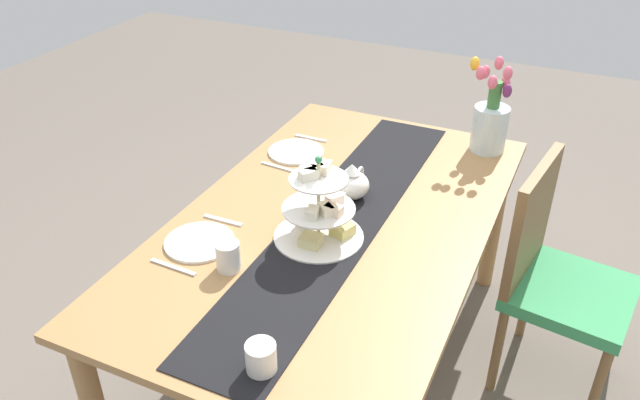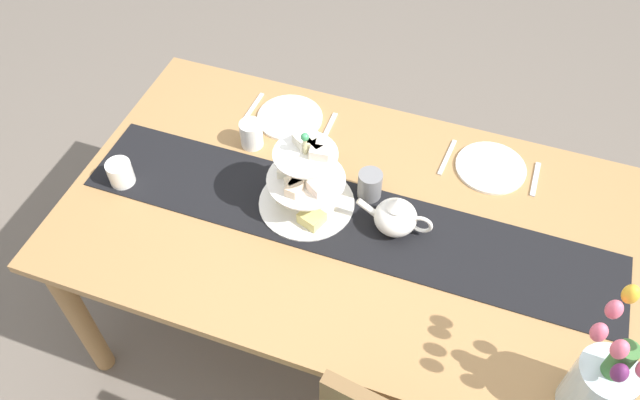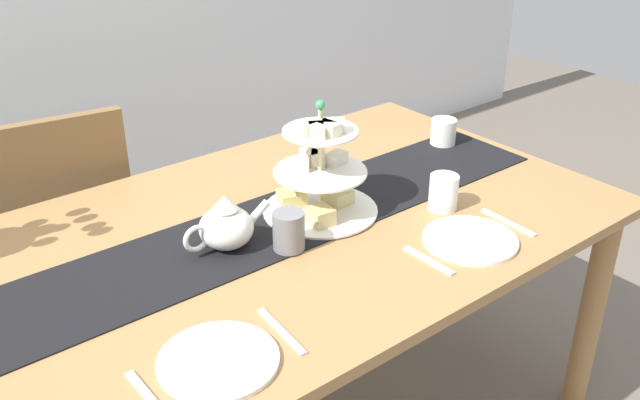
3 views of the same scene
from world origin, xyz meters
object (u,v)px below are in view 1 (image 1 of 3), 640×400
(dinner_plate_left, at_px, (296,152))
(fork_left, at_px, (311,138))
(teapot, at_px, (352,184))
(knife_right, at_px, (173,267))
(dinner_plate_right, at_px, (199,242))
(cream_jug, at_px, (261,358))
(knife_left, at_px, (280,167))
(fork_right, at_px, (223,220))
(chair_left, at_px, (555,272))
(tiered_cake_stand, at_px, (319,212))
(dining_table, at_px, (335,239))
(mug_grey, at_px, (314,194))
(tulip_vase, at_px, (490,121))
(mug_white_text, at_px, (228,256))

(dinner_plate_left, bearing_deg, fork_left, 180.00)
(teapot, xyz_separation_m, knife_right, (0.62, -0.34, -0.06))
(fork_left, bearing_deg, dinner_plate_right, 0.00)
(dinner_plate_left, bearing_deg, cream_jug, 22.44)
(dinner_plate_left, relative_size, knife_left, 1.35)
(knife_left, bearing_deg, knife_right, 0.00)
(dinner_plate_right, relative_size, fork_right, 1.53)
(chair_left, bearing_deg, tiered_cake_stand, -58.55)
(dining_table, xyz_separation_m, fork_left, (-0.53, -0.34, 0.09))
(dining_table, height_order, fork_right, fork_right)
(dining_table, distance_m, chair_left, 0.82)
(tiered_cake_stand, relative_size, dinner_plate_right, 1.32)
(dinner_plate_right, height_order, mug_grey, mug_grey)
(dinner_plate_right, relative_size, mug_grey, 2.42)
(tulip_vase, distance_m, knife_left, 0.88)
(tulip_vase, xyz_separation_m, cream_jug, (1.47, -0.25, -0.09))
(fork_left, bearing_deg, fork_right, 0.00)
(chair_left, bearing_deg, dining_table, -66.66)
(dining_table, xyz_separation_m, dinner_plate_right, (0.33, -0.34, 0.09))
(tulip_vase, distance_m, mug_white_text, 1.27)
(tulip_vase, height_order, knife_left, tulip_vase)
(teapot, distance_m, knife_right, 0.71)
(dining_table, height_order, fork_left, fork_left)
(teapot, relative_size, cream_jug, 2.80)
(dining_table, height_order, chair_left, chair_left)
(chair_left, xyz_separation_m, mug_grey, (0.28, -0.84, 0.28))
(mug_grey, bearing_deg, dinner_plate_right, -33.84)
(chair_left, relative_size, mug_white_text, 9.58)
(tiered_cake_stand, xyz_separation_m, teapot, (-0.28, -0.00, -0.04))
(knife_right, bearing_deg, fork_left, 180.00)
(cream_jug, bearing_deg, teapot, -172.60)
(chair_left, distance_m, knife_right, 1.36)
(knife_right, bearing_deg, mug_grey, 154.37)
(teapot, height_order, knife_right, teapot)
(knife_left, bearing_deg, chair_left, 94.32)
(dinner_plate_left, bearing_deg, tulip_vase, 116.89)
(tiered_cake_stand, distance_m, fork_left, 0.75)
(chair_left, height_order, dinner_plate_left, chair_left)
(tulip_vase, distance_m, dinner_plate_right, 1.29)
(dinner_plate_right, bearing_deg, cream_jug, 48.93)
(dining_table, relative_size, mug_white_text, 18.42)
(teapot, height_order, cream_jug, teapot)
(tiered_cake_stand, bearing_deg, dinner_plate_right, -60.74)
(mug_white_text, bearing_deg, cream_jug, 42.52)
(fork_right, bearing_deg, fork_left, 180.00)
(dining_table, relative_size, dinner_plate_right, 7.61)
(dinner_plate_left, height_order, fork_right, dinner_plate_left)
(knife_left, xyz_separation_m, dinner_plate_right, (0.56, 0.00, 0.00))
(dinner_plate_right, xyz_separation_m, mug_grey, (-0.36, 0.24, 0.05))
(dinner_plate_right, relative_size, knife_right, 1.35)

